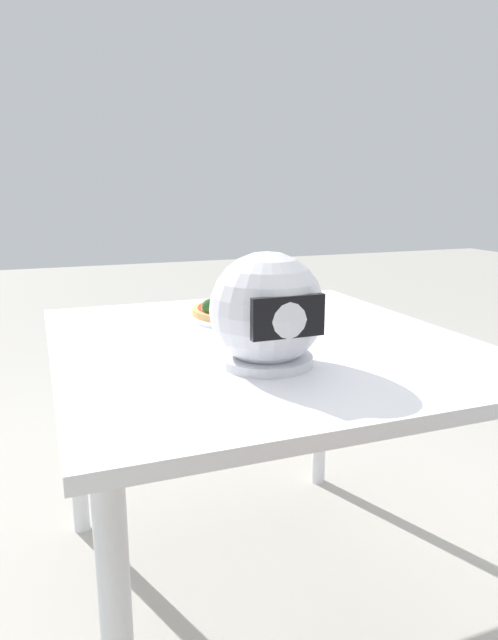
{
  "coord_description": "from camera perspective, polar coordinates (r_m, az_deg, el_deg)",
  "views": [
    {
      "loc": [
        0.5,
        1.23,
        1.08
      ],
      "look_at": [
        -0.01,
        -0.12,
        0.74
      ],
      "focal_mm": 31.5,
      "sensor_mm": 36.0,
      "label": 1
    }
  ],
  "objects": [
    {
      "name": "motorcycle_helmet",
      "position": [
        1.15,
        1.84,
        0.83
      ],
      "size": [
        0.24,
        0.24,
        0.24
      ],
      "color": "silver",
      "rests_on": "dining_table"
    },
    {
      "name": "pizza_plate",
      "position": [
        1.6,
        -1.03,
        0.46
      ],
      "size": [
        0.3,
        0.3,
        0.01
      ],
      "primitive_type": "cylinder",
      "color": "white",
      "rests_on": "dining_table"
    },
    {
      "name": "dining_table",
      "position": [
        1.4,
        1.19,
        -5.07
      ],
      "size": [
        0.98,
        1.08,
        0.72
      ],
      "color": "white",
      "rests_on": "ground"
    },
    {
      "name": "pizza",
      "position": [
        1.59,
        -1.15,
        1.06
      ],
      "size": [
        0.27,
        0.27,
        0.06
      ],
      "color": "tan",
      "rests_on": "pizza_plate"
    },
    {
      "name": "ground_plane",
      "position": [
        1.71,
        1.07,
        -25.93
      ],
      "size": [
        14.0,
        14.0,
        0.0
      ],
      "primitive_type": "plane",
      "color": "#B2ADA3"
    }
  ]
}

